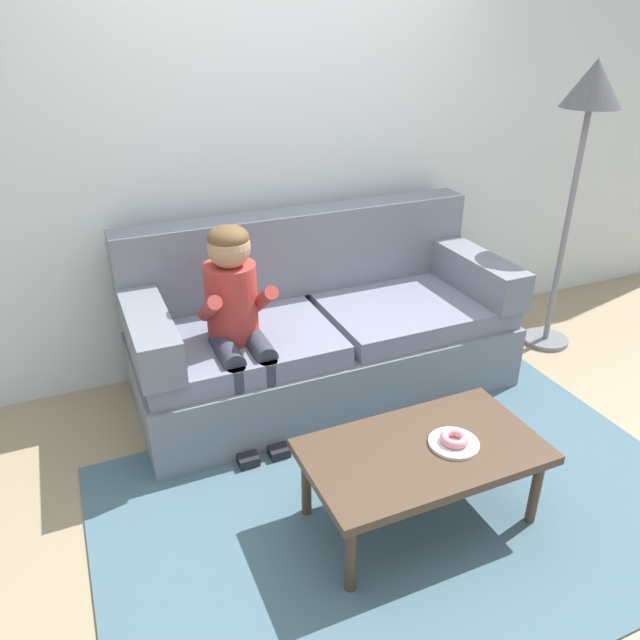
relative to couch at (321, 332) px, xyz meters
The scene contains 10 objects.
ground 0.92m from the couch, 93.54° to the right, with size 10.00×10.00×0.00m, color #9E896B.
wall_back 1.18m from the couch, 95.51° to the left, with size 8.00×0.10×2.80m, color silver.
area_rug 1.16m from the couch, 92.74° to the right, with size 2.68×1.72×0.01m, color #476675.
couch is the anchor object (origin of this frame).
coffee_table 1.17m from the couch, 92.28° to the right, with size 0.99×0.55×0.39m.
person_child 0.66m from the couch, 158.72° to the right, with size 0.34×0.58×1.10m.
plate 1.21m from the couch, 86.25° to the right, with size 0.21×0.21×0.01m, color white.
donut 1.21m from the couch, 86.25° to the right, with size 0.12×0.12×0.04m, color pink.
toy_controller 1.14m from the couch, 54.22° to the right, with size 0.23×0.09×0.05m.
floor_lamp 1.96m from the couch, ahead, with size 0.34×0.34×1.77m.
Camera 1 is at (-1.18, -1.97, 1.99)m, focal length 34.08 mm.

